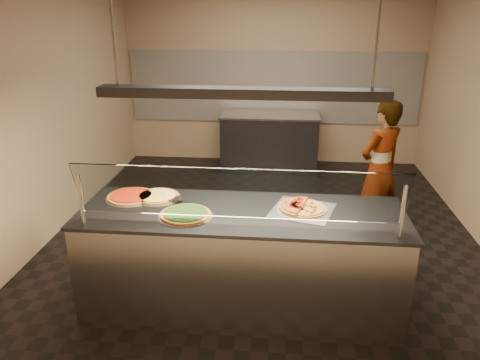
# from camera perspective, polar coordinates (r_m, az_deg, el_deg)

# --- Properties ---
(ground) EXTENTS (5.00, 6.00, 0.02)m
(ground) POSITION_cam_1_polar(r_m,az_deg,el_deg) (5.65, 2.83, -6.97)
(ground) COLOR black
(ground) RESTS_ON ground
(wall_back) EXTENTS (5.00, 0.02, 3.00)m
(wall_back) POSITION_cam_1_polar(r_m,az_deg,el_deg) (8.10, 4.09, 12.65)
(wall_back) COLOR #9D8565
(wall_back) RESTS_ON ground
(wall_front) EXTENTS (5.00, 0.02, 3.00)m
(wall_front) POSITION_cam_1_polar(r_m,az_deg,el_deg) (2.29, -0.25, -7.94)
(wall_front) COLOR #9D8565
(wall_front) RESTS_ON ground
(wall_left) EXTENTS (0.02, 6.00, 3.00)m
(wall_left) POSITION_cam_1_polar(r_m,az_deg,el_deg) (5.81, -22.73, 8.04)
(wall_left) COLOR #9D8565
(wall_left) RESTS_ON ground
(tile_band) EXTENTS (4.90, 0.02, 1.20)m
(tile_band) POSITION_cam_1_polar(r_m,az_deg,el_deg) (8.10, 4.05, 11.22)
(tile_band) COLOR silver
(tile_band) RESTS_ON wall_back
(serving_counter) EXTENTS (2.82, 0.94, 0.93)m
(serving_counter) POSITION_cam_1_polar(r_m,az_deg,el_deg) (4.25, 0.19, -9.53)
(serving_counter) COLOR #B7B7BC
(serving_counter) RESTS_ON ground
(sneeze_guard) EXTENTS (2.58, 0.18, 0.54)m
(sneeze_guard) POSITION_cam_1_polar(r_m,az_deg,el_deg) (3.61, -0.30, -1.76)
(sneeze_guard) COLOR #B7B7BC
(sneeze_guard) RESTS_ON serving_counter
(perforated_tray) EXTENTS (0.62, 0.62, 0.01)m
(perforated_tray) POSITION_cam_1_polar(r_m,az_deg,el_deg) (4.09, 7.60, -3.58)
(perforated_tray) COLOR silver
(perforated_tray) RESTS_ON serving_counter
(half_pizza_pepperoni) EXTENTS (0.31, 0.45, 0.05)m
(half_pizza_pepperoni) POSITION_cam_1_polar(r_m,az_deg,el_deg) (4.08, 6.25, -3.18)
(half_pizza_pepperoni) COLOR brown
(half_pizza_pepperoni) RESTS_ON perforated_tray
(half_pizza_sausage) EXTENTS (0.31, 0.45, 0.04)m
(half_pizza_sausage) POSITION_cam_1_polar(r_m,az_deg,el_deg) (4.09, 9.03, -3.38)
(half_pizza_sausage) COLOR brown
(half_pizza_sausage) RESTS_ON perforated_tray
(pizza_spinach) EXTENTS (0.46, 0.46, 0.03)m
(pizza_spinach) POSITION_cam_1_polar(r_m,az_deg,el_deg) (3.97, -6.67, -4.16)
(pizza_spinach) COLOR silver
(pizza_spinach) RESTS_ON serving_counter
(pizza_cheese) EXTENTS (0.42, 0.42, 0.03)m
(pizza_cheese) POSITION_cam_1_polar(r_m,az_deg,el_deg) (4.39, -9.99, -1.93)
(pizza_cheese) COLOR silver
(pizza_cheese) RESTS_ON serving_counter
(pizza_tomato) EXTENTS (0.46, 0.46, 0.03)m
(pizza_tomato) POSITION_cam_1_polar(r_m,az_deg,el_deg) (4.44, -13.12, -1.90)
(pizza_tomato) COLOR silver
(pizza_tomato) RESTS_ON serving_counter
(pizza_spatula) EXTENTS (0.22, 0.22, 0.02)m
(pizza_spatula) POSITION_cam_1_polar(r_m,az_deg,el_deg) (4.34, -8.63, -1.89)
(pizza_spatula) COLOR #B7B7BC
(pizza_spatula) RESTS_ON pizza_spinach
(prep_table) EXTENTS (1.62, 0.74, 0.93)m
(prep_table) POSITION_cam_1_polar(r_m,az_deg,el_deg) (7.86, 3.60, 4.72)
(prep_table) COLOR #313136
(prep_table) RESTS_ON ground
(worker) EXTENTS (0.70, 0.67, 1.62)m
(worker) POSITION_cam_1_polar(r_m,az_deg,el_deg) (5.71, 16.70, 1.38)
(worker) COLOR #2E2734
(worker) RESTS_ON ground
(heat_lamp_housing) EXTENTS (2.30, 0.18, 0.08)m
(heat_lamp_housing) POSITION_cam_1_polar(r_m,az_deg,el_deg) (3.74, 0.22, 10.58)
(heat_lamp_housing) COLOR #313136
(heat_lamp_housing) RESTS_ON ceiling
(lamp_rod_left) EXTENTS (0.02, 0.02, 1.01)m
(lamp_rod_left) POSITION_cam_1_polar(r_m,az_deg,el_deg) (3.91, -15.35, 18.36)
(lamp_rod_left) COLOR #B7B7BC
(lamp_rod_left) RESTS_ON ceiling
(lamp_rod_right) EXTENTS (0.02, 0.02, 1.01)m
(lamp_rod_right) POSITION_cam_1_polar(r_m,az_deg,el_deg) (3.73, 16.55, 18.19)
(lamp_rod_right) COLOR #B7B7BC
(lamp_rod_right) RESTS_ON ceiling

